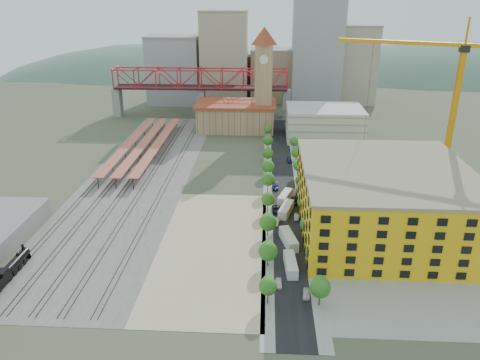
# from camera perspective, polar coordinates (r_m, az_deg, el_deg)

# --- Properties ---
(ground) EXTENTS (400.00, 400.00, 0.00)m
(ground) POSITION_cam_1_polar(r_m,az_deg,el_deg) (152.26, -0.56, -2.20)
(ground) COLOR #474C38
(ground) RESTS_ON ground
(ballast_strip) EXTENTS (36.00, 165.00, 0.06)m
(ballast_strip) POSITION_cam_1_polar(r_m,az_deg,el_deg) (174.05, -12.09, 0.48)
(ballast_strip) COLOR #605E59
(ballast_strip) RESTS_ON ground
(dirt_lot) EXTENTS (28.00, 67.00, 0.06)m
(dirt_lot) POSITION_cam_1_polar(r_m,az_deg,el_deg) (124.62, -3.36, -8.08)
(dirt_lot) COLOR tan
(dirt_lot) RESTS_ON ground
(street_asphalt) EXTENTS (12.00, 170.00, 0.06)m
(street_asphalt) POSITION_cam_1_polar(r_m,az_deg,el_deg) (165.91, 5.30, -0.19)
(street_asphalt) COLOR black
(street_asphalt) RESTS_ON ground
(sidewalk_west) EXTENTS (3.00, 170.00, 0.04)m
(sidewalk_west) POSITION_cam_1_polar(r_m,az_deg,el_deg) (165.78, 3.40, -0.15)
(sidewalk_west) COLOR gray
(sidewalk_west) RESTS_ON ground
(sidewalk_east) EXTENTS (3.00, 170.00, 0.04)m
(sidewalk_east) POSITION_cam_1_polar(r_m,az_deg,el_deg) (166.23, 7.19, -0.23)
(sidewalk_east) COLOR gray
(sidewalk_east) RESTS_ON ground
(construction_pad) EXTENTS (50.00, 90.00, 0.06)m
(construction_pad) POSITION_cam_1_polar(r_m,az_deg,el_deg) (138.69, 17.87, -5.89)
(construction_pad) COLOR gray
(construction_pad) RESTS_ON ground
(rail_tracks) EXTENTS (26.56, 160.00, 0.18)m
(rail_tracks) POSITION_cam_1_polar(r_m,az_deg,el_deg) (174.48, -12.67, 0.53)
(rail_tracks) COLOR #382B23
(rail_tracks) RESTS_ON ground
(platform_canopies) EXTENTS (16.00, 80.00, 4.12)m
(platform_canopies) POSITION_cam_1_polar(r_m,az_deg,el_deg) (199.08, -11.61, 4.47)
(platform_canopies) COLOR #CE6F4F
(platform_canopies) RESTS_ON ground
(station_hall) EXTENTS (38.00, 24.00, 13.10)m
(station_hall) POSITION_cam_1_polar(r_m,az_deg,el_deg) (227.96, -0.49, 7.84)
(station_hall) COLOR tan
(station_hall) RESTS_ON ground
(clock_tower) EXTENTS (12.00, 12.00, 52.00)m
(clock_tower) POSITION_cam_1_polar(r_m,az_deg,el_deg) (221.17, 2.91, 13.20)
(clock_tower) COLOR tan
(clock_tower) RESTS_ON ground
(parking_garage) EXTENTS (34.00, 26.00, 14.00)m
(parking_garage) POSITION_cam_1_polar(r_m,az_deg,el_deg) (217.48, 10.23, 6.88)
(parking_garage) COLOR silver
(parking_garage) RESTS_ON ground
(truss_bridge) EXTENTS (94.00, 9.60, 25.60)m
(truss_bridge) POSITION_cam_1_polar(r_m,az_deg,el_deg) (249.79, -4.84, 11.88)
(truss_bridge) COLOR gray
(truss_bridge) RESTS_ON ground
(construction_building) EXTENTS (44.60, 50.60, 18.80)m
(construction_building) POSITION_cam_1_polar(r_m,az_deg,el_deg) (133.97, 17.09, -2.34)
(construction_building) COLOR yellow
(construction_building) RESTS_ON ground
(street_trees) EXTENTS (15.40, 124.40, 8.00)m
(street_trees) POSITION_cam_1_polar(r_m,az_deg,el_deg) (156.71, 5.41, -1.58)
(street_trees) COLOR #30631D
(street_trees) RESTS_ON ground
(skyline) EXTENTS (133.00, 46.00, 60.00)m
(skyline) POSITION_cam_1_polar(r_m,az_deg,el_deg) (283.68, 2.88, 13.94)
(skyline) COLOR #9EA0A3
(skyline) RESTS_ON ground
(distant_hills) EXTENTS (647.00, 264.00, 227.00)m
(distant_hills) POSITION_cam_1_polar(r_m,az_deg,el_deg) (424.64, 7.87, 2.25)
(distant_hills) COLOR #4C6B59
(distant_hills) RESTS_ON ground
(locomotive) EXTENTS (2.56, 19.75, 4.94)m
(locomotive) POSITION_cam_1_polar(r_m,az_deg,el_deg) (123.60, -26.38, -9.90)
(locomotive) COLOR black
(locomotive) RESTS_ON ground
(tower_crane) EXTENTS (48.64, 22.10, 55.60)m
(tower_crane) POSITION_cam_1_polar(r_m,az_deg,el_deg) (161.90, 23.73, 10.18)
(tower_crane) COLOR orange
(tower_crane) RESTS_ON ground
(site_trailer_a) EXTENTS (3.27, 9.94, 2.68)m
(site_trailer_a) POSITION_cam_1_polar(r_m,az_deg,el_deg) (115.02, 6.19, -10.22)
(site_trailer_a) COLOR silver
(site_trailer_a) RESTS_ON ground
(site_trailer_b) EXTENTS (5.03, 10.70, 2.83)m
(site_trailer_b) POSITION_cam_1_polar(r_m,az_deg,el_deg) (125.59, 5.93, -7.19)
(site_trailer_b) COLOR silver
(site_trailer_b) RESTS_ON ground
(site_trailer_c) EXTENTS (5.22, 10.32, 2.73)m
(site_trailer_c) POSITION_cam_1_polar(r_m,az_deg,el_deg) (141.87, 5.63, -3.61)
(site_trailer_c) COLOR silver
(site_trailer_c) RESTS_ON ground
(site_trailer_d) EXTENTS (5.21, 9.66, 2.56)m
(site_trailer_d) POSITION_cam_1_polar(r_m,az_deg,el_deg) (150.72, 5.50, -2.04)
(site_trailer_d) COLOR silver
(site_trailer_d) RESTS_ON ground
(car_0) EXTENTS (1.61, 3.93, 1.34)m
(car_0) POSITION_cam_1_polar(r_m,az_deg,el_deg) (109.39, 4.73, -12.45)
(car_0) COLOR silver
(car_0) RESTS_ON ground
(car_1) EXTENTS (2.11, 4.48, 1.42)m
(car_1) POSITION_cam_1_polar(r_m,az_deg,el_deg) (135.62, 4.46, -5.14)
(car_1) COLOR #AEAFB4
(car_1) RESTS_ON ground
(car_2) EXTENTS (2.70, 5.30, 1.43)m
(car_2) POSITION_cam_1_polar(r_m,az_deg,el_deg) (143.04, 4.40, -3.62)
(car_2) COLOR black
(car_2) RESTS_ON ground
(car_3) EXTENTS (2.08, 4.86, 1.40)m
(car_3) POSITION_cam_1_polar(r_m,az_deg,el_deg) (159.42, 4.30, -0.84)
(car_3) COLOR navy
(car_3) RESTS_ON ground
(car_4) EXTENTS (1.96, 4.17, 1.38)m
(car_4) POSITION_cam_1_polar(r_m,az_deg,el_deg) (106.73, 8.09, -13.59)
(car_4) COLOR silver
(car_4) RESTS_ON ground
(car_5) EXTENTS (1.71, 4.19, 1.35)m
(car_5) POSITION_cam_1_polar(r_m,az_deg,el_deg) (139.23, 6.91, -4.50)
(car_5) COLOR #929397
(car_5) RESTS_ON ground
(car_6) EXTENTS (3.18, 5.66, 1.49)m
(car_6) POSITION_cam_1_polar(r_m,az_deg,el_deg) (149.21, 6.67, -2.57)
(car_6) COLOR black
(car_6) RESTS_ON ground
(car_7) EXTENTS (2.23, 4.63, 1.30)m
(car_7) POSITION_cam_1_polar(r_m,az_deg,el_deg) (185.34, 6.04, 2.40)
(car_7) COLOR navy
(car_7) RESTS_ON ground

